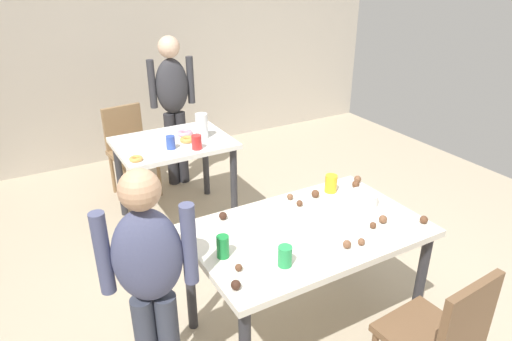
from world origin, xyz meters
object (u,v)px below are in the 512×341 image
dining_table_far (174,154)px  mixing_bowl (364,199)px  chair_near_table (442,335)px  person_girl_near (150,278)px  chair_far_table (129,146)px  dining_table_near (307,241)px  soda_can (223,247)px  person_adult_far (173,99)px  pitcher_far (202,126)px

dining_table_far → mixing_bowl: (0.66, -1.63, 0.16)m
chair_near_table → person_girl_near: bearing=148.5°
chair_near_table → chair_far_table: size_ratio=1.00×
dining_table_near → soda_can: soda_can is taller
mixing_bowl → soda_can: (-1.01, -0.06, 0.02)m
dining_table_near → person_adult_far: (0.07, 2.37, 0.24)m
chair_near_table → pitcher_far: 2.45m
person_girl_near → soda_can: bearing=7.7°
chair_far_table → person_adult_far: 0.62m
soda_can → pitcher_far: bearing=70.0°
chair_near_table → mixing_bowl: bearing=75.3°
dining_table_near → dining_table_far: same height
mixing_bowl → pitcher_far: (-0.41, 1.57, 0.07)m
person_adult_far → soda_can: bearing=-104.5°
chair_far_table → pitcher_far: 0.97m
dining_table_near → person_girl_near: size_ratio=0.98×
soda_can → pitcher_far: 1.74m
chair_near_table → chair_far_table: bearing=101.4°
dining_table_far → mixing_bowl: mixing_bowl is taller
person_girl_near → chair_near_table: bearing=-31.5°
person_girl_near → soda_can: size_ratio=11.15×
dining_table_far → mixing_bowl: bearing=-68.0°
chair_near_table → person_girl_near: person_girl_near is taller
chair_near_table → pitcher_far: bearing=94.5°
person_girl_near → pitcher_far: 1.96m
dining_table_far → pitcher_far: pitcher_far is taller
person_girl_near → pitcher_far: (1.00, 1.69, 0.05)m
dining_table_near → soda_can: size_ratio=10.92×
person_girl_near → chair_far_table: bearing=77.5°
chair_far_table → pitcher_far: pitcher_far is taller
dining_table_far → person_adult_far: bearing=68.9°
dining_table_near → mixing_bowl: (0.46, 0.06, 0.13)m
dining_table_far → person_adult_far: 0.79m
person_girl_near → pitcher_far: bearing=59.5°
person_girl_near → person_adult_far: size_ratio=0.90×
dining_table_far → person_adult_far: (0.27, 0.69, 0.27)m
dining_table_far → person_girl_near: person_girl_near is taller
dining_table_far → person_girl_near: (-0.75, -1.75, 0.17)m
dining_table_far → chair_near_table: 2.52m
soda_can → chair_far_table: bearing=86.6°
person_girl_near → person_adult_far: (1.02, 2.44, 0.10)m
soda_can → person_adult_far: bearing=75.5°
dining_table_near → chair_near_table: (0.24, -0.79, -0.16)m
person_girl_near → mixing_bowl: 1.41m
person_adult_far → person_girl_near: bearing=-112.6°
person_adult_far → dining_table_far: bearing=-111.1°
chair_far_table → person_girl_near: size_ratio=0.64×
mixing_bowl → soda_can: bearing=-176.3°
chair_near_table → person_adult_far: (-0.17, 3.16, 0.41)m
dining_table_near → soda_can: (-0.55, -0.01, 0.15)m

